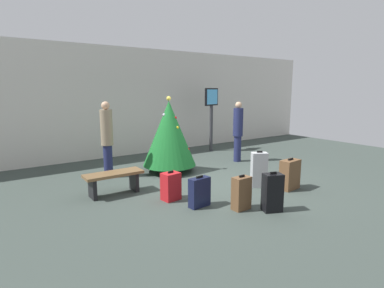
% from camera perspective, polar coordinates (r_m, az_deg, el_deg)
% --- Properties ---
extents(ground_plane, '(16.00, 16.00, 0.00)m').
position_cam_1_polar(ground_plane, '(7.54, 5.09, -7.03)').
color(ground_plane, '#38423D').
extents(back_wall, '(16.00, 0.20, 3.56)m').
position_cam_1_polar(back_wall, '(10.85, -9.57, 7.66)').
color(back_wall, beige).
rests_on(back_wall, ground_plane).
extents(holiday_tree, '(1.42, 1.42, 2.03)m').
position_cam_1_polar(holiday_tree, '(8.29, -4.23, 1.97)').
color(holiday_tree, '#4C3319').
rests_on(holiday_tree, ground_plane).
extents(flight_info_kiosk, '(0.70, 0.29, 2.25)m').
position_cam_1_polar(flight_info_kiosk, '(11.08, 3.60, 6.47)').
color(flight_info_kiosk, '#333338').
rests_on(flight_info_kiosk, ground_plane).
extents(waiting_bench, '(1.22, 0.44, 0.48)m').
position_cam_1_polar(waiting_bench, '(6.80, -14.21, -6.18)').
color(waiting_bench, brown).
rests_on(waiting_bench, ground_plane).
extents(traveller_0, '(0.36, 0.36, 1.84)m').
position_cam_1_polar(traveller_0, '(9.57, 8.46, 2.60)').
color(traveller_0, '#1E234C').
rests_on(traveller_0, ground_plane).
extents(traveller_1, '(0.42, 0.42, 1.92)m').
position_cam_1_polar(traveller_1, '(8.01, -15.39, 1.22)').
color(traveller_1, '#1E234C').
rests_on(traveller_1, ground_plane).
extents(suitcase_0, '(0.35, 0.21, 0.66)m').
position_cam_1_polar(suitcase_0, '(5.88, 9.08, -8.93)').
color(suitcase_0, brown).
rests_on(suitcase_0, ground_plane).
extents(suitcase_1, '(0.37, 0.31, 0.60)m').
position_cam_1_polar(suitcase_1, '(6.31, -3.92, -7.78)').
color(suitcase_1, '#B2191E').
rests_on(suitcase_1, ground_plane).
extents(suitcase_2, '(0.44, 0.22, 0.61)m').
position_cam_1_polar(suitcase_2, '(5.95, 1.39, -8.86)').
color(suitcase_2, '#141938').
rests_on(suitcase_2, ground_plane).
extents(suitcase_3, '(0.41, 0.36, 0.84)m').
position_cam_1_polar(suitcase_3, '(7.26, 12.25, -4.63)').
color(suitcase_3, '#9EA0A5').
rests_on(suitcase_3, ground_plane).
extents(suitcase_4, '(0.40, 0.34, 0.75)m').
position_cam_1_polar(suitcase_4, '(5.90, 14.59, -8.65)').
color(suitcase_4, black).
rests_on(suitcase_4, ground_plane).
extents(suitcase_5, '(0.51, 0.30, 0.71)m').
position_cam_1_polar(suitcase_5, '(7.27, 17.56, -5.39)').
color(suitcase_5, brown).
rests_on(suitcase_5, ground_plane).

